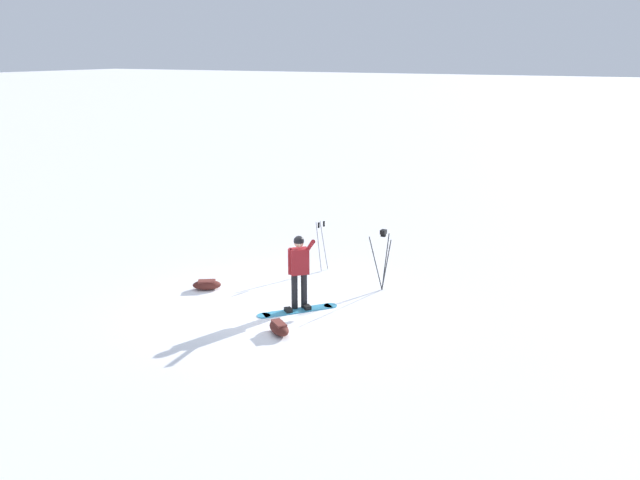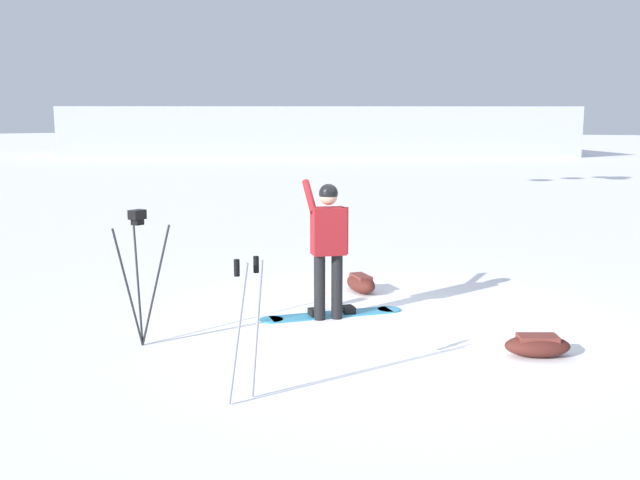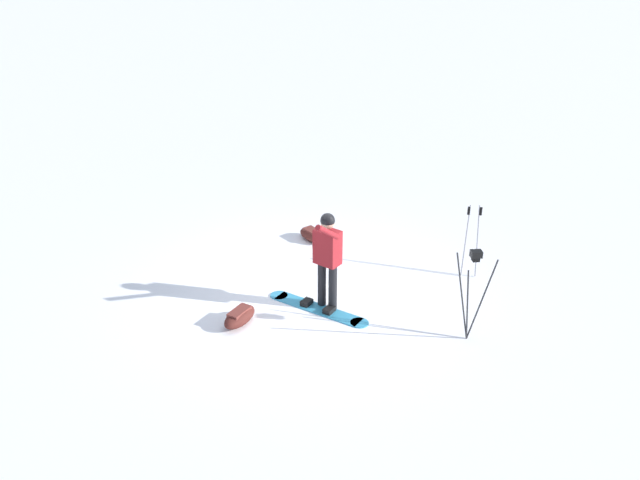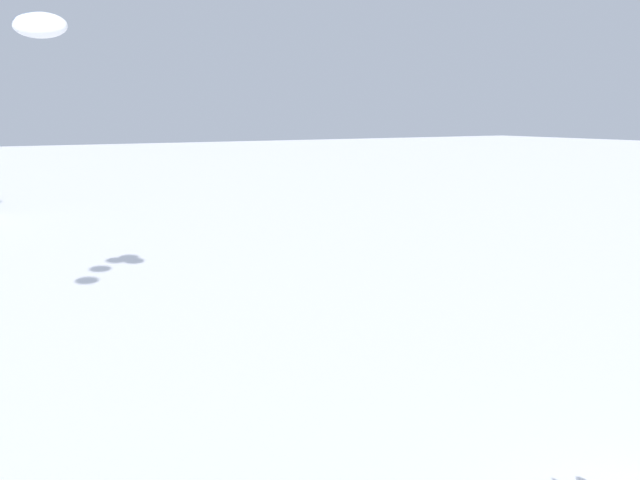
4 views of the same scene
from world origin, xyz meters
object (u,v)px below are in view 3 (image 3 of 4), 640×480
at_px(gear_bag_large, 313,235).
at_px(camera_tripod, 473,278).
at_px(snowboarder, 327,252).
at_px(snowboard, 318,308).
at_px(gear_bag_small, 240,316).
at_px(ski_poles, 473,231).

bearing_deg(gear_bag_large, camera_tripod, 27.44).
xyz_separation_m(snowboarder, gear_bag_large, (-2.59, 0.05, -0.90)).
height_order(snowboarder, snowboard, snowboarder).
height_order(snowboard, gear_bag_large, gear_bag_large).
distance_m(snowboard, camera_tripod, 2.63).
xyz_separation_m(gear_bag_large, gear_bag_small, (2.92, -1.47, 0.02)).
bearing_deg(gear_bag_small, camera_tripod, 76.59).
bearing_deg(ski_poles, snowboarder, -72.07).
bearing_deg(camera_tripod, gear_bag_large, -152.56).
distance_m(camera_tripod, ski_poles, 2.15).
bearing_deg(ski_poles, gear_bag_large, -123.10).
height_order(camera_tripod, ski_poles, camera_tripod).
height_order(snowboarder, camera_tripod, snowboarder).
bearing_deg(gear_bag_large, snowboard, -4.47).
bearing_deg(snowboard, gear_bag_large, 175.53).
bearing_deg(ski_poles, camera_tripod, -19.11).
bearing_deg(snowboard, ski_poles, 107.77).
bearing_deg(gear_bag_small, ski_poles, 106.30).
xyz_separation_m(snowboard, camera_tripod, (1.11, 2.15, 1.03)).
bearing_deg(camera_tripod, ski_poles, 160.89).
distance_m(snowboarder, gear_bag_large, 2.74).
bearing_deg(snowboarder, ski_poles, 107.93).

